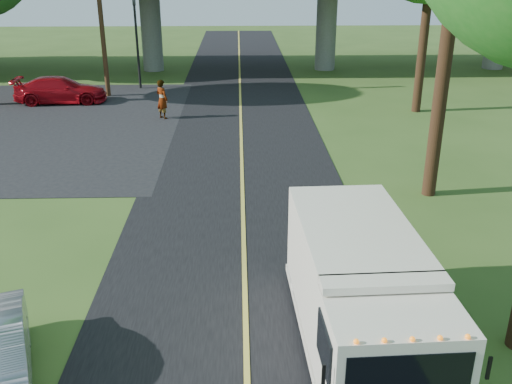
{
  "coord_description": "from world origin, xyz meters",
  "views": [
    {
      "loc": [
        -0.1,
        -8.37,
        7.3
      ],
      "look_at": [
        0.33,
        5.47,
        1.6
      ],
      "focal_mm": 40.0,
      "sensor_mm": 36.0,
      "label": 1
    }
  ],
  "objects_px": {
    "traffic_signal": "(136,34)",
    "utility_pole": "(100,12)",
    "step_van": "(360,293)",
    "pedestrian": "(162,99)",
    "red_sedan": "(61,90)"
  },
  "relations": [
    {
      "from": "traffic_signal",
      "to": "utility_pole",
      "type": "distance_m",
      "value": 2.86
    },
    {
      "from": "step_van",
      "to": "pedestrian",
      "type": "height_order",
      "value": "step_van"
    },
    {
      "from": "traffic_signal",
      "to": "step_van",
      "type": "distance_m",
      "value": 26.44
    },
    {
      "from": "step_van",
      "to": "utility_pole",
      "type": "bearing_deg",
      "value": 110.58
    },
    {
      "from": "red_sedan",
      "to": "pedestrian",
      "type": "height_order",
      "value": "pedestrian"
    },
    {
      "from": "utility_pole",
      "to": "pedestrian",
      "type": "xyz_separation_m",
      "value": [
        3.7,
        -5.04,
        -3.64
      ]
    },
    {
      "from": "traffic_signal",
      "to": "red_sedan",
      "type": "xyz_separation_m",
      "value": [
        -3.69,
        -3.55,
        -2.5
      ]
    },
    {
      "from": "step_van",
      "to": "red_sedan",
      "type": "distance_m",
      "value": 24.59
    },
    {
      "from": "red_sedan",
      "to": "pedestrian",
      "type": "xyz_separation_m",
      "value": [
        5.89,
        -3.48,
        0.26
      ]
    },
    {
      "from": "utility_pole",
      "to": "pedestrian",
      "type": "relative_size",
      "value": 4.72
    },
    {
      "from": "utility_pole",
      "to": "step_van",
      "type": "distance_m",
      "value": 25.23
    },
    {
      "from": "utility_pole",
      "to": "red_sedan",
      "type": "bearing_deg",
      "value": -144.64
    },
    {
      "from": "step_van",
      "to": "pedestrian",
      "type": "xyz_separation_m",
      "value": [
        -6.0,
        18.03,
        -0.4
      ]
    },
    {
      "from": "utility_pole",
      "to": "red_sedan",
      "type": "relative_size",
      "value": 1.88
    },
    {
      "from": "traffic_signal",
      "to": "pedestrian",
      "type": "xyz_separation_m",
      "value": [
        2.2,
        -7.04,
        -2.25
      ]
    }
  ]
}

